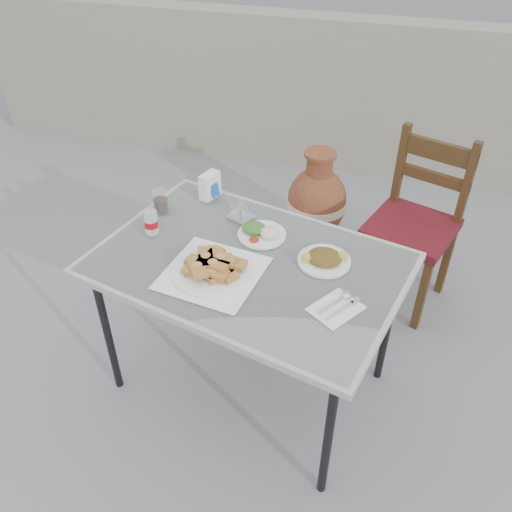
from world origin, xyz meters
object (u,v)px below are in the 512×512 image
(chair, at_px, (415,222))
(napkin_holder, at_px, (210,186))
(cafe_table, at_px, (248,271))
(salad_chopped_plate, at_px, (324,259))
(cola_glass, at_px, (161,203))
(condiment_caddy, at_px, (241,213))
(terracotta_urn, at_px, (317,203))
(soda_can, at_px, (151,222))
(pide_plate, at_px, (212,267))
(salad_rice_plate, at_px, (261,232))

(chair, bearing_deg, napkin_holder, -135.92)
(cafe_table, relative_size, salad_chopped_plate, 6.48)
(cafe_table, distance_m, cola_glass, 0.59)
(cola_glass, bearing_deg, condiment_caddy, 6.57)
(cola_glass, distance_m, terracotta_urn, 1.30)
(napkin_holder, bearing_deg, terracotta_urn, 82.01)
(salad_chopped_plate, bearing_deg, soda_can, 179.49)
(napkin_holder, xyz_separation_m, terracotta_urn, (0.43, 0.83, -0.54))
(pide_plate, height_order, chair, chair)
(salad_rice_plate, height_order, salad_chopped_plate, salad_rice_plate)
(cola_glass, bearing_deg, pide_plate, -44.34)
(salad_rice_plate, distance_m, cola_glass, 0.53)
(pide_plate, relative_size, salad_rice_plate, 1.99)
(salad_rice_plate, relative_size, cola_glass, 2.00)
(cafe_table, relative_size, terracotta_urn, 2.14)
(terracotta_urn, bearing_deg, pide_plate, -99.07)
(soda_can, relative_size, terracotta_urn, 0.17)
(cafe_table, bearing_deg, terracotta_urn, 85.41)
(cola_glass, bearing_deg, terracotta_urn, 58.63)
(napkin_holder, xyz_separation_m, condiment_caddy, (0.20, -0.14, -0.04))
(condiment_caddy, bearing_deg, cafe_table, -67.90)
(chair, xyz_separation_m, terracotta_urn, (-0.62, 0.37, -0.20))
(napkin_holder, height_order, condiment_caddy, napkin_holder)
(pide_plate, xyz_separation_m, salad_rice_plate, (0.13, 0.32, -0.02))
(cola_glass, relative_size, terracotta_urn, 0.16)
(cafe_table, height_order, pide_plate, pide_plate)
(soda_can, bearing_deg, napkin_holder, 66.53)
(pide_plate, bearing_deg, cola_glass, 135.66)
(pide_plate, distance_m, soda_can, 0.42)
(cola_glass, bearing_deg, napkin_holder, 44.37)
(pide_plate, distance_m, salad_rice_plate, 0.34)
(pide_plate, height_order, soda_can, soda_can)
(soda_can, xyz_separation_m, cola_glass, (-0.03, 0.18, -0.01))
(cola_glass, bearing_deg, salad_chopped_plate, -12.69)
(pide_plate, distance_m, cola_glass, 0.55)
(salad_chopped_plate, bearing_deg, chair, 64.56)
(salad_rice_plate, relative_size, terracotta_urn, 0.32)
(soda_can, relative_size, cola_glass, 1.04)
(cola_glass, distance_m, napkin_holder, 0.27)
(cafe_table, height_order, salad_rice_plate, salad_rice_plate)
(terracotta_urn, bearing_deg, condiment_caddy, -103.27)
(soda_can, bearing_deg, terracotta_urn, 63.78)
(cafe_table, bearing_deg, chair, 51.91)
(cafe_table, xyz_separation_m, salad_rice_plate, (0.01, 0.20, 0.08))
(salad_chopped_plate, height_order, condiment_caddy, condiment_caddy)
(condiment_caddy, bearing_deg, pide_plate, -89.33)
(soda_can, bearing_deg, condiment_caddy, 32.08)
(cola_glass, height_order, napkin_holder, napkin_holder)
(napkin_holder, distance_m, terracotta_urn, 1.08)
(soda_can, height_order, condiment_caddy, soda_can)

